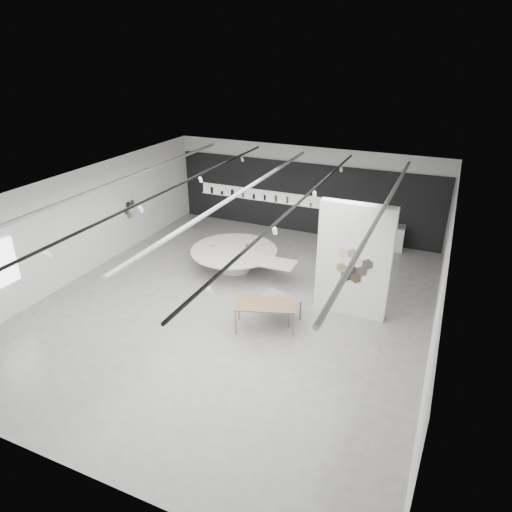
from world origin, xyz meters
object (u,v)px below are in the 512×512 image
at_px(display_island, 236,257).
at_px(partition_column, 354,261).
at_px(sample_table_stone, 279,299).
at_px(kitchen_counter, 381,236).
at_px(sample_table_wood, 265,306).

bearing_deg(display_island, partition_column, -17.11).
distance_m(sample_table_stone, kitchen_counter, 6.91).
bearing_deg(partition_column, display_island, 164.58).
xyz_separation_m(partition_column, sample_table_stone, (-1.93, -1.08, -1.20)).
relative_size(display_island, kitchen_counter, 2.23).
bearing_deg(sample_table_wood, sample_table_stone, 78.33).
distance_m(partition_column, sample_table_wood, 2.97).
relative_size(display_island, sample_table_stone, 2.93).
relative_size(sample_table_wood, kitchen_counter, 1.04).
xyz_separation_m(display_island, sample_table_stone, (2.64, -2.34, 0.07)).
bearing_deg(kitchen_counter, partition_column, -94.29).
bearing_deg(sample_table_wood, kitchen_counter, 74.12).
height_order(partition_column, display_island, partition_column).
bearing_deg(kitchen_counter, sample_table_wood, -110.03).
distance_m(sample_table_wood, sample_table_stone, 0.79).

